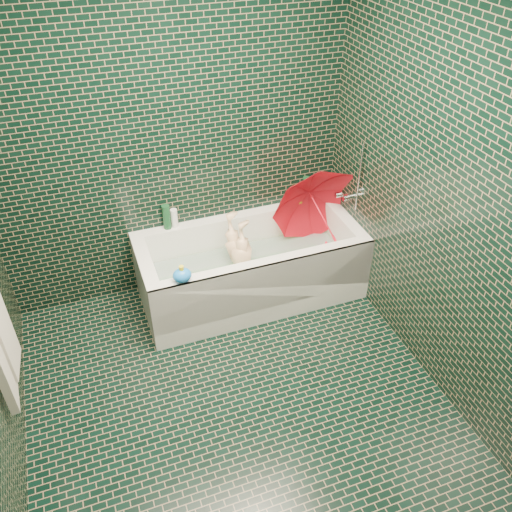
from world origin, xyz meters
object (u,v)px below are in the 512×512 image
object	(u,v)px
umbrella	(322,216)
bath_toy	(182,275)
rubber_duck	(300,200)
bathtub	(251,273)
child	(242,263)

from	to	relation	value
umbrella	bath_toy	world-z (taller)	umbrella
umbrella	rubber_duck	bearing A→B (deg)	109.29
rubber_duck	bath_toy	bearing A→B (deg)	-134.64
bathtub	child	size ratio (longest dim) A/B	2.03
bath_toy	rubber_duck	bearing A→B (deg)	13.59
umbrella	rubber_duck	xyz separation A→B (m)	(-0.06, 0.30, -0.01)
umbrella	bath_toy	bearing A→B (deg)	-155.65
child	bath_toy	bearing A→B (deg)	-69.51
bath_toy	umbrella	bearing A→B (deg)	-0.01
child	umbrella	distance (m)	0.72
bath_toy	child	bearing A→B (deg)	17.54
child	bath_toy	distance (m)	0.71
child	umbrella	bearing A→B (deg)	75.59
umbrella	rubber_duck	size ratio (longest dim) A/B	6.12
rubber_duck	bath_toy	size ratio (longest dim) A/B	0.75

